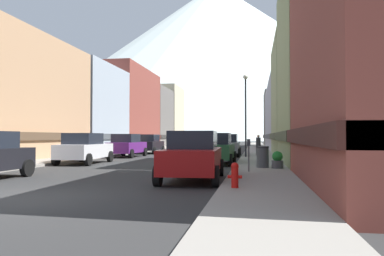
# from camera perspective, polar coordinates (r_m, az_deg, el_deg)

# --- Properties ---
(ground_plane) EXTENTS (400.00, 400.00, 0.00)m
(ground_plane) POSITION_cam_1_polar(r_m,az_deg,el_deg) (10.54, -25.71, -9.81)
(ground_plane) COLOR #2E2E2E
(sidewalk_left) EXTENTS (2.50, 100.00, 0.15)m
(sidewalk_left) POSITION_cam_1_polar(r_m,az_deg,el_deg) (45.23, -6.10, -3.22)
(sidewalk_left) COLOR gray
(sidewalk_left) RESTS_ON ground
(sidewalk_right) EXTENTS (2.50, 100.00, 0.15)m
(sidewalk_right) POSITION_cam_1_polar(r_m,az_deg,el_deg) (43.53, 9.97, -3.28)
(sidewalk_right) COLOR gray
(sidewalk_right) RESTS_ON ground
(storefront_left_1) EXTENTS (6.76, 13.55, 8.40)m
(storefront_left_1) POSITION_cam_1_polar(r_m,az_deg,el_deg) (27.96, -27.26, 3.89)
(storefront_left_1) COLOR tan
(storefront_left_1) RESTS_ON ground
(storefront_left_2) EXTENTS (9.87, 9.34, 8.52)m
(storefront_left_2) POSITION_cam_1_polar(r_m,az_deg,el_deg) (38.79, -18.54, 2.48)
(storefront_left_2) COLOR #99A5B2
(storefront_left_2) RESTS_ON ground
(storefront_left_3) EXTENTS (8.70, 13.27, 10.18)m
(storefront_left_3) POSITION_cam_1_polar(r_m,az_deg,el_deg) (48.88, -11.63, 2.62)
(storefront_left_3) COLOR brown
(storefront_left_3) RESTS_ON ground
(storefront_left_4) EXTENTS (8.53, 9.10, 9.18)m
(storefront_left_4) POSITION_cam_1_polar(r_m,az_deg,el_deg) (59.48, -7.60, 1.43)
(storefront_left_4) COLOR #66605B
(storefront_left_4) RESTS_ON ground
(storefront_left_5) EXTENTS (9.96, 8.82, 10.65)m
(storefront_left_5) POSITION_cam_1_polar(r_m,az_deg,el_deg) (68.72, -5.84, 1.66)
(storefront_left_5) COLOR beige
(storefront_left_5) RESTS_ON ground
(storefront_right_1) EXTENTS (8.50, 9.53, 10.72)m
(storefront_right_1) POSITION_cam_1_polar(r_m,az_deg,el_deg) (22.42, 24.18, 8.05)
(storefront_right_1) COLOR #8C9966
(storefront_right_1) RESTS_ON ground
(storefront_right_2) EXTENTS (7.14, 9.39, 9.30)m
(storefront_right_2) POSITION_cam_1_polar(r_m,az_deg,el_deg) (31.76, 18.54, 4.00)
(storefront_right_2) COLOR #8C9966
(storefront_right_2) RESTS_ON ground
(storefront_right_3) EXTENTS (6.88, 9.86, 7.89)m
(storefront_right_3) POSITION_cam_1_polar(r_m,az_deg,el_deg) (41.29, 16.29, 1.81)
(storefront_right_3) COLOR #99A5B2
(storefront_right_3) RESTS_ON ground
(storefront_right_4) EXTENTS (9.81, 11.68, 7.81)m
(storefront_right_4) POSITION_cam_1_polar(r_m,az_deg,el_deg) (52.26, 16.51, 1.12)
(storefront_right_4) COLOR #99A5B2
(storefront_right_4) RESTS_ON ground
(storefront_right_5) EXTENTS (9.55, 9.74, 8.94)m
(storefront_right_5) POSITION_cam_1_polar(r_m,az_deg,el_deg) (63.24, 15.19, 1.20)
(storefront_right_5) COLOR #66605B
(storefront_right_5) RESTS_ON ground
(car_left_1) EXTENTS (2.19, 4.46, 1.78)m
(car_left_1) POSITION_cam_1_polar(r_m,az_deg,el_deg) (22.59, -16.13, -2.99)
(car_left_1) COLOR silver
(car_left_1) RESTS_ON ground
(car_left_2) EXTENTS (2.09, 4.41, 1.78)m
(car_left_2) POSITION_cam_1_polar(r_m,az_deg,el_deg) (29.30, -9.94, -2.63)
(car_left_2) COLOR #591E72
(car_left_2) RESTS_ON ground
(car_left_3) EXTENTS (2.10, 4.42, 1.78)m
(car_left_3) POSITION_cam_1_polar(r_m,az_deg,el_deg) (35.07, -6.61, -2.43)
(car_left_3) COLOR black
(car_left_3) RESTS_ON ground
(car_right_0) EXTENTS (2.23, 4.48, 1.78)m
(car_right_0) POSITION_cam_1_polar(r_m,az_deg,el_deg) (13.46, 0.15, -4.21)
(car_right_0) COLOR #9E1111
(car_right_0) RESTS_ON ground
(car_right_1) EXTENTS (2.09, 4.41, 1.78)m
(car_right_1) POSITION_cam_1_polar(r_m,az_deg,el_deg) (21.45, 3.72, -3.14)
(car_right_1) COLOR #265933
(car_right_1) RESTS_ON ground
(car_right_2) EXTENTS (2.09, 4.42, 1.78)m
(car_right_2) POSITION_cam_1_polar(r_m,az_deg,el_deg) (29.97, 5.42, -2.62)
(car_right_2) COLOR slate
(car_right_2) RESTS_ON ground
(car_driving_0) EXTENTS (2.06, 4.40, 1.78)m
(car_driving_0) POSITION_cam_1_polar(r_m,az_deg,el_deg) (60.49, 5.47, -1.96)
(car_driving_0) COLOR slate
(car_driving_0) RESTS_ON ground
(car_driving_1) EXTENTS (2.06, 4.40, 1.78)m
(car_driving_1) POSITION_cam_1_polar(r_m,az_deg,el_deg) (41.76, -0.86, -2.26)
(car_driving_1) COLOR #9E1111
(car_driving_1) RESTS_ON ground
(fire_hydrant_near) EXTENTS (0.40, 0.22, 0.70)m
(fire_hydrant_near) POSITION_cam_1_polar(r_m,az_deg,el_deg) (10.55, 6.57, -7.04)
(fire_hydrant_near) COLOR red
(fire_hydrant_near) RESTS_ON sidewalk_right
(parking_meter_near) EXTENTS (0.14, 0.10, 1.33)m
(parking_meter_near) POSITION_cam_1_polar(r_m,az_deg,el_deg) (15.42, 8.67, -3.41)
(parking_meter_near) COLOR #595960
(parking_meter_near) RESTS_ON sidewalk_right
(trash_bin_right) EXTENTS (0.59, 0.59, 0.98)m
(trash_bin_right) POSITION_cam_1_polar(r_m,az_deg,el_deg) (17.57, 10.76, -4.35)
(trash_bin_right) COLOR #4C5156
(trash_bin_right) RESTS_ON sidewalk_right
(potted_plant_0) EXTENTS (0.53, 0.53, 0.77)m
(potted_plant_0) POSITION_cam_1_polar(r_m,az_deg,el_deg) (17.32, 12.93, -4.82)
(potted_plant_0) COLOR #4C4C51
(potted_plant_0) RESTS_ON sidewalk_right
(pedestrian_0) EXTENTS (0.36, 0.36, 1.58)m
(pedestrian_0) POSITION_cam_1_polar(r_m,az_deg,el_deg) (28.98, 10.12, -2.70)
(pedestrian_0) COLOR #333338
(pedestrian_0) RESTS_ON sidewalk_right
(streetlamp_right) EXTENTS (0.36, 0.36, 5.86)m
(streetlamp_right) POSITION_cam_1_polar(r_m,az_deg,el_deg) (26.73, 8.20, 3.86)
(streetlamp_right) COLOR black
(streetlamp_right) RESTS_ON sidewalk_right
(mountain_backdrop) EXTENTS (291.32, 291.32, 113.34)m
(mountain_backdrop) POSITION_cam_1_polar(r_m,az_deg,el_deg) (275.48, 3.79, 10.21)
(mountain_backdrop) COLOR silver
(mountain_backdrop) RESTS_ON ground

